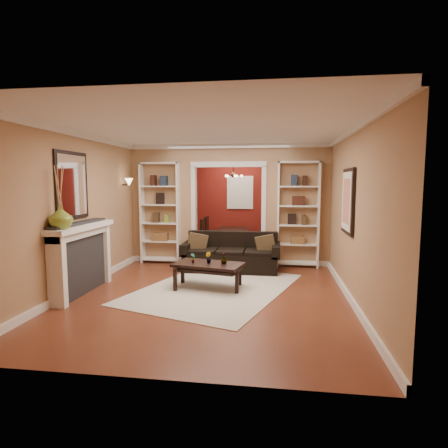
# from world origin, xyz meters

# --- Properties ---
(floor) EXTENTS (8.00, 8.00, 0.00)m
(floor) POSITION_xyz_m (0.00, 0.00, 0.00)
(floor) COLOR brown
(floor) RESTS_ON ground
(ceiling) EXTENTS (8.00, 8.00, 0.00)m
(ceiling) POSITION_xyz_m (0.00, 0.00, 2.70)
(ceiling) COLOR white
(ceiling) RESTS_ON ground
(wall_back) EXTENTS (8.00, 0.00, 8.00)m
(wall_back) POSITION_xyz_m (0.00, 4.00, 1.35)
(wall_back) COLOR #A97F59
(wall_back) RESTS_ON ground
(wall_front) EXTENTS (8.00, 0.00, 8.00)m
(wall_front) POSITION_xyz_m (0.00, -4.00, 1.35)
(wall_front) COLOR #A97F59
(wall_front) RESTS_ON ground
(wall_left) EXTENTS (0.00, 8.00, 8.00)m
(wall_left) POSITION_xyz_m (-2.25, 0.00, 1.35)
(wall_left) COLOR #A97F59
(wall_left) RESTS_ON ground
(wall_right) EXTENTS (0.00, 8.00, 8.00)m
(wall_right) POSITION_xyz_m (2.25, 0.00, 1.35)
(wall_right) COLOR #A97F59
(wall_right) RESTS_ON ground
(partition_wall) EXTENTS (4.50, 0.15, 2.70)m
(partition_wall) POSITION_xyz_m (0.00, 1.20, 1.35)
(partition_wall) COLOR #A97F59
(partition_wall) RESTS_ON floor
(red_back_panel) EXTENTS (4.44, 0.04, 2.64)m
(red_back_panel) POSITION_xyz_m (0.00, 3.97, 1.32)
(red_back_panel) COLOR maroon
(red_back_panel) RESTS_ON floor
(dining_window) EXTENTS (0.78, 0.03, 0.98)m
(dining_window) POSITION_xyz_m (0.00, 3.93, 1.55)
(dining_window) COLOR #8CA5CC
(dining_window) RESTS_ON wall_back
(area_rug) EXTENTS (3.13, 3.70, 0.01)m
(area_rug) POSITION_xyz_m (0.04, -0.93, 0.01)
(area_rug) COLOR beige
(area_rug) RESTS_ON floor
(sofa) EXTENTS (2.03, 0.88, 0.79)m
(sofa) POSITION_xyz_m (0.15, 0.45, 0.40)
(sofa) COLOR black
(sofa) RESTS_ON floor
(pillow_left) EXTENTS (0.42, 0.24, 0.40)m
(pillow_left) POSITION_xyz_m (-0.57, 0.43, 0.59)
(pillow_left) COLOR brown
(pillow_left) RESTS_ON sofa
(pillow_right) EXTENTS (0.38, 0.11, 0.38)m
(pillow_right) POSITION_xyz_m (0.87, 0.43, 0.58)
(pillow_right) COLOR brown
(pillow_right) RESTS_ON sofa
(coffee_table) EXTENTS (1.29, 0.88, 0.45)m
(coffee_table) POSITION_xyz_m (-0.08, -0.92, 0.22)
(coffee_table) COLOR black
(coffee_table) RESTS_ON floor
(plant_left) EXTENTS (0.10, 0.11, 0.17)m
(plant_left) POSITION_xyz_m (-0.36, -0.92, 0.53)
(plant_left) COLOR #336626
(plant_left) RESTS_ON coffee_table
(plant_center) EXTENTS (0.14, 0.13, 0.20)m
(plant_center) POSITION_xyz_m (-0.08, -0.92, 0.54)
(plant_center) COLOR #336626
(plant_center) RESTS_ON coffee_table
(plant_right) EXTENTS (0.16, 0.16, 0.20)m
(plant_right) POSITION_xyz_m (0.19, -0.92, 0.55)
(plant_right) COLOR #336626
(plant_right) RESTS_ON coffee_table
(bookshelf_left) EXTENTS (0.90, 0.30, 2.30)m
(bookshelf_left) POSITION_xyz_m (-1.55, 1.03, 1.15)
(bookshelf_left) COLOR white
(bookshelf_left) RESTS_ON floor
(bookshelf_right) EXTENTS (0.90, 0.30, 2.30)m
(bookshelf_right) POSITION_xyz_m (1.55, 1.03, 1.15)
(bookshelf_right) COLOR white
(bookshelf_right) RESTS_ON floor
(fireplace) EXTENTS (0.32, 1.70, 1.16)m
(fireplace) POSITION_xyz_m (-2.09, -1.50, 0.58)
(fireplace) COLOR white
(fireplace) RESTS_ON floor
(vase) EXTENTS (0.43, 0.43, 0.36)m
(vase) POSITION_xyz_m (-2.09, -2.10, 1.34)
(vase) COLOR olive
(vase) RESTS_ON fireplace
(mirror) EXTENTS (0.03, 0.95, 1.10)m
(mirror) POSITION_xyz_m (-2.23, -1.50, 1.80)
(mirror) COLOR silver
(mirror) RESTS_ON wall_left
(wall_sconce) EXTENTS (0.18, 0.18, 0.22)m
(wall_sconce) POSITION_xyz_m (-2.15, 0.55, 1.83)
(wall_sconce) COLOR #FFE0A5
(wall_sconce) RESTS_ON wall_left
(framed_art) EXTENTS (0.04, 0.85, 1.05)m
(framed_art) POSITION_xyz_m (2.21, -1.00, 1.55)
(framed_art) COLOR black
(framed_art) RESTS_ON wall_right
(dining_table) EXTENTS (1.58, 0.88, 0.56)m
(dining_table) POSITION_xyz_m (-0.08, 2.85, 0.28)
(dining_table) COLOR black
(dining_table) RESTS_ON floor
(dining_chair_nw) EXTENTS (0.48, 0.48, 0.91)m
(dining_chair_nw) POSITION_xyz_m (-0.63, 2.55, 0.45)
(dining_chair_nw) COLOR black
(dining_chair_nw) RESTS_ON floor
(dining_chair_ne) EXTENTS (0.49, 0.49, 0.95)m
(dining_chair_ne) POSITION_xyz_m (0.47, 2.55, 0.47)
(dining_chair_ne) COLOR black
(dining_chair_ne) RESTS_ON floor
(dining_chair_sw) EXTENTS (0.59, 0.59, 0.92)m
(dining_chair_sw) POSITION_xyz_m (-0.63, 3.15, 0.46)
(dining_chair_sw) COLOR black
(dining_chair_sw) RESTS_ON floor
(dining_chair_se) EXTENTS (0.50, 0.50, 0.79)m
(dining_chair_se) POSITION_xyz_m (0.47, 3.15, 0.39)
(dining_chair_se) COLOR black
(dining_chair_se) RESTS_ON floor
(chandelier) EXTENTS (0.50, 0.50, 0.30)m
(chandelier) POSITION_xyz_m (0.00, 2.70, 2.02)
(chandelier) COLOR #372219
(chandelier) RESTS_ON ceiling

